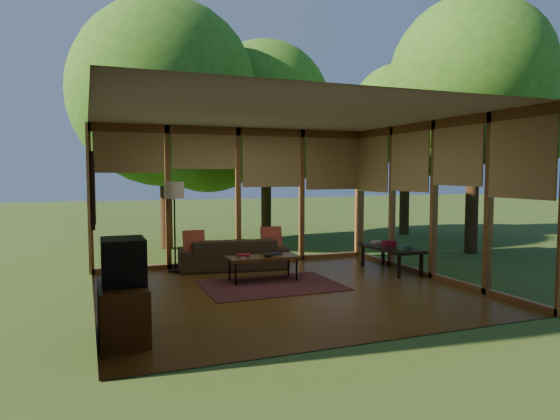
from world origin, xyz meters
name	(u,v)px	position (x,y,z in m)	size (l,w,h in m)	color
floor	(285,291)	(0.00, 0.00, 0.00)	(5.50, 5.50, 0.00)	brown
ceiling	(285,113)	(0.00, 0.00, 2.70)	(5.50, 5.50, 0.00)	silver
wall_left	(91,208)	(-2.75, 0.00, 1.35)	(0.04, 5.00, 2.70)	beige
wall_front	(374,217)	(0.00, -2.50, 1.35)	(5.50, 0.04, 2.70)	beige
window_wall_back	(238,196)	(0.00, 2.50, 1.35)	(5.50, 0.12, 2.70)	brown
window_wall_right	(434,200)	(2.75, 0.00, 1.35)	(0.12, 5.00, 2.70)	brown
exterior_lawn	(408,224)	(8.00, 8.00, -0.01)	(40.00, 40.00, 0.00)	#395921
tree_nw	(164,94)	(-1.02, 5.17, 3.69)	(4.41, 4.41, 5.90)	#392715
tree_ne	(265,106)	(1.90, 6.25, 3.67)	(3.58, 3.58, 5.47)	#392715
tree_se	(471,78)	(5.23, 1.94, 3.90)	(3.58, 3.58, 5.71)	#392715
tree_far	(400,115)	(5.81, 5.44, 3.50)	(2.95, 2.95, 4.99)	#392715
rug	(271,285)	(-0.07, 0.42, 0.01)	(2.18, 1.54, 0.01)	maroon
sofa	(233,254)	(-0.26, 2.00, 0.30)	(2.02, 0.79, 0.59)	#3D2E1E
pillow_left	(194,241)	(-1.01, 1.95, 0.57)	(0.38, 0.13, 0.38)	maroon
pillow_right	(271,237)	(0.49, 1.95, 0.57)	(0.39, 0.13, 0.39)	maroon
ct_book_lower	(244,257)	(-0.43, 0.73, 0.44)	(0.20, 0.15, 0.03)	#ACA49C
ct_book_upper	(244,255)	(-0.43, 0.73, 0.47)	(0.20, 0.15, 0.03)	maroon
ct_book_side	(275,254)	(0.17, 0.86, 0.44)	(0.19, 0.15, 0.03)	black
ct_bowl	(268,255)	(-0.03, 0.68, 0.46)	(0.16, 0.16, 0.07)	black
media_cabinet	(123,311)	(-2.47, -1.37, 0.30)	(0.50, 1.00, 0.60)	brown
television	(123,261)	(-2.45, -1.37, 0.85)	(0.45, 0.55, 0.50)	black
console_book_a	(404,247)	(2.40, 0.36, 0.49)	(0.22, 0.16, 0.08)	#355D4F
console_book_b	(389,244)	(2.40, 0.81, 0.51)	(0.22, 0.16, 0.10)	maroon
console_book_c	(377,242)	(2.40, 1.21, 0.48)	(0.20, 0.15, 0.05)	#ACA49C
floor_lamp	(174,195)	(-1.31, 2.16, 1.41)	(0.36, 0.36, 1.65)	black
coffee_table	(263,258)	(-0.08, 0.78, 0.39)	(1.20, 0.50, 0.43)	brown
side_console	(391,249)	(2.40, 0.76, 0.41)	(0.60, 1.40, 0.46)	black
wall_painting	(92,189)	(-2.71, 1.40, 1.55)	(0.06, 1.35, 1.15)	black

